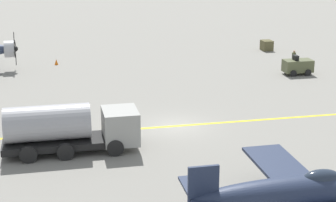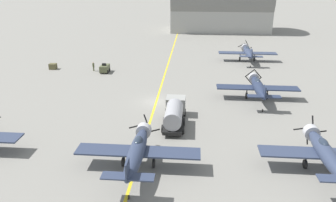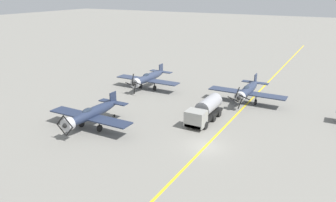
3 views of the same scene
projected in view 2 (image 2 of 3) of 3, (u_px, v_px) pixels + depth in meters
The scene contains 11 objects.
ground_plane at pixel (156, 102), 47.78m from camera, with size 400.00×400.00×0.00m, color gray.
taxiway_stripe at pixel (156, 102), 47.78m from camera, with size 0.30×160.00×0.01m, color yellow.
airplane_far_right at pixel (248, 52), 68.15m from camera, with size 12.00×9.98×3.65m.
airplane_mid_right at pixel (258, 87), 47.96m from camera, with size 12.00×9.98×3.65m.
airplane_near_right at pixel (325, 153), 30.65m from camera, with size 12.00×9.98×3.78m.
airplane_near_center at pixel (137, 150), 31.01m from camera, with size 12.00×9.98×3.74m.
fuel_tanker at pixel (174, 113), 40.44m from camera, with size 2.68×8.00×2.98m.
tow_tractor at pixel (105, 68), 61.34m from camera, with size 1.57×2.60×1.79m.
ground_crew_walking at pixel (93, 66), 62.08m from camera, with size 0.38×0.38×1.72m.
supply_crate_by_tanker at pixel (53, 66), 63.38m from camera, with size 1.31×1.09×1.09m, color brown.
hangar at pixel (220, 5), 101.22m from camera, with size 29.99×15.52×17.48m.
Camera 2 is at (5.41, -43.99, 17.92)m, focal length 35.00 mm.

